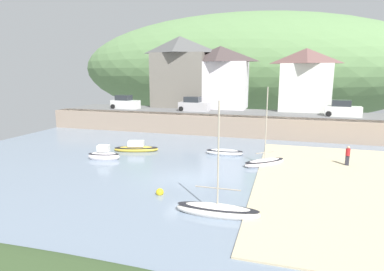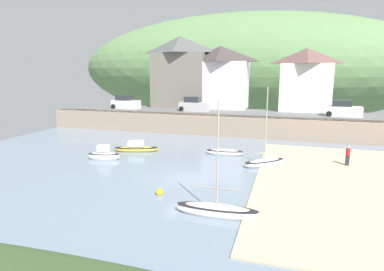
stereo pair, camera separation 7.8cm
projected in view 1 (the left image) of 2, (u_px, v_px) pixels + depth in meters
The scene contains 16 objects.
ground at pixel (146, 249), 13.62m from camera, with size 48.00×41.00×0.61m.
quay_seawall at pixel (228, 124), 39.20m from camera, with size 48.00×9.40×2.40m.
hillside_backdrop at pixel (246, 69), 74.02m from camera, with size 80.00×44.00×24.16m.
waterfront_building_left at pixel (180, 72), 47.67m from camera, with size 8.32×4.91×10.42m.
waterfront_building_centre at pixel (220, 77), 46.10m from camera, with size 8.06×4.90×8.87m.
waterfront_building_right at pixel (305, 79), 42.87m from camera, with size 6.85×5.05×8.35m.
dinghy_open_wooden at pixel (264, 162), 26.38m from camera, with size 3.65×3.40×6.62m.
fishing_boat_green at pixel (104, 155), 28.17m from camera, with size 2.98×1.48×1.49m.
sailboat_nearest_shore at pixel (224, 152), 29.82m from camera, with size 3.53×1.19×0.69m.
sailboat_blue_trim at pixel (217, 210), 17.13m from camera, with size 4.61×1.14×6.39m.
sailboat_tall_mast at pixel (136, 148), 31.17m from camera, with size 4.53×2.50×1.15m.
parked_car_near_slipway at pixel (125, 103), 46.27m from camera, with size 4.24×2.08×1.95m.
parked_car_by_wall at pixel (194, 105), 43.34m from camera, with size 4.19×1.92×1.95m.
parked_car_end_of_row at pixel (342, 110), 38.11m from camera, with size 4.23×2.03×1.95m.
person_on_slipway at pixel (348, 155), 25.91m from camera, with size 0.34×0.34×1.62m.
mooring_buoy at pixel (160, 192), 20.08m from camera, with size 0.49×0.49×0.49m.
Camera 1 is at (6.86, -20.87, 7.59)m, focal length 29.75 mm.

